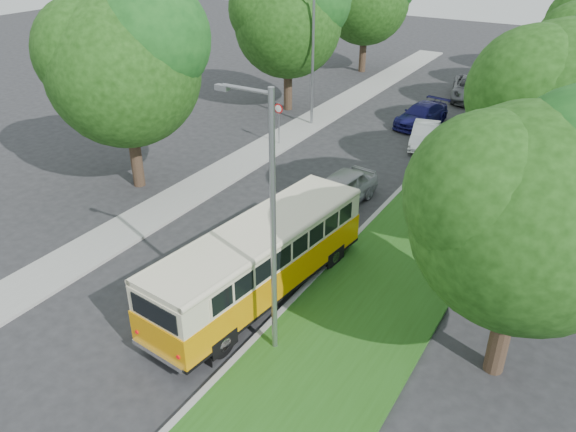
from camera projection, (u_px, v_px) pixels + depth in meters
The scene contains 13 objects.
ground at pixel (212, 269), 20.77m from camera, with size 120.00×120.00×0.00m, color #242427.
curb at pixel (358, 234), 22.89m from camera, with size 0.20×70.00×0.15m, color gray.
grass_verge at pixel (413, 249), 21.83m from camera, with size 4.50×70.00×0.13m, color #225115.
sidewalk at pixel (197, 189), 26.69m from camera, with size 2.20×70.00×0.12m, color gray.
treeline at pixel (458, 33), 30.13m from camera, with size 24.27×41.91×9.46m.
lamppost_near at pixel (270, 221), 14.91m from camera, with size 1.71×0.16×8.00m.
lamppost_far at pixel (311, 58), 33.03m from camera, with size 1.71×0.16×7.50m.
warning_sign at pixel (279, 116), 31.04m from camera, with size 0.56×0.10×2.50m.
vintage_bus at pixel (260, 262), 18.68m from camera, with size 2.35×9.14×2.71m, color orange, non-canonical shape.
car_silver at pixel (340, 189), 25.02m from camera, with size 1.76×4.37×1.49m, color #ABAAAF.
car_white at pixel (425, 135), 31.52m from camera, with size 1.36×3.90×1.28m, color white.
car_blue at pixel (421, 115), 34.60m from camera, with size 1.84×4.52×1.31m, color #141355.
car_grey at pixel (471, 89), 39.45m from camera, with size 2.51×5.44×1.51m, color #55575C.
Camera 1 is at (11.31, -13.46, 11.57)m, focal length 35.00 mm.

